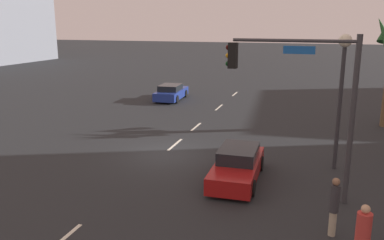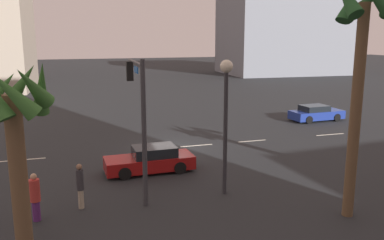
{
  "view_description": "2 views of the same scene",
  "coord_description": "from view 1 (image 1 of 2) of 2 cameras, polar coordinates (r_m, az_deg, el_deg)",
  "views": [
    {
      "loc": [
        18.02,
        7.07,
        6.5
      ],
      "look_at": [
        -1.56,
        0.98,
        1.46
      ],
      "focal_mm": 37.65,
      "sensor_mm": 36.0,
      "label": 1
    },
    {
      "loc": [
        6.1,
        24.0,
        6.93
      ],
      "look_at": [
        -1.26,
        0.14,
        1.75
      ],
      "focal_mm": 37.61,
      "sensor_mm": 36.0,
      "label": 2
    }
  ],
  "objects": [
    {
      "name": "car_2",
      "position": [
        17.08,
        6.47,
        -6.39
      ],
      "size": [
        4.62,
        1.93,
        1.35
      ],
      "color": "maroon",
      "rests_on": "ground_plane"
    },
    {
      "name": "ground_plane",
      "position": [
        20.42,
        -3.94,
        -4.78
      ],
      "size": [
        220.0,
        220.0,
        0.0
      ],
      "primitive_type": "plane",
      "color": "#232628"
    },
    {
      "name": "lane_stripe_0",
      "position": [
        37.28,
        6.09,
        3.7
      ],
      "size": [
        2.18,
        0.14,
        0.01
      ],
      "primitive_type": "cube",
      "color": "silver",
      "rests_on": "ground_plane"
    },
    {
      "name": "lane_stripe_2",
      "position": [
        25.47,
        0.58,
        -0.96
      ],
      "size": [
        2.01,
        0.14,
        0.01
      ],
      "primitive_type": "cube",
      "color": "silver",
      "rests_on": "ground_plane"
    },
    {
      "name": "lane_stripe_1",
      "position": [
        31.29,
        3.84,
        1.8
      ],
      "size": [
        2.26,
        0.14,
        0.01
      ],
      "primitive_type": "cube",
      "color": "silver",
      "rests_on": "ground_plane"
    },
    {
      "name": "traffic_signal",
      "position": [
        14.96,
        16.06,
        4.13
      ],
      "size": [
        0.4,
        4.7,
        6.09
      ],
      "color": "#38383D",
      "rests_on": "ground_plane"
    },
    {
      "name": "streetlamp",
      "position": [
        18.52,
        20.5,
        5.84
      ],
      "size": [
        0.56,
        0.56,
        5.99
      ],
      "color": "#2D2D33",
      "rests_on": "ground_plane"
    },
    {
      "name": "lane_stripe_3",
      "position": [
        21.84,
        -2.43,
        -3.49
      ],
      "size": [
        2.15,
        0.14,
        0.01
      ],
      "primitive_type": "cube",
      "color": "silver",
      "rests_on": "ground_plane"
    },
    {
      "name": "pedestrian_1",
      "position": [
        13.32,
        19.48,
        -11.25
      ],
      "size": [
        0.42,
        0.42,
        1.91
      ],
      "color": "#B2A58C",
      "rests_on": "ground_plane"
    },
    {
      "name": "car_0",
      "position": [
        34.3,
        -2.97,
        3.92
      ],
      "size": [
        4.58,
        2.14,
        1.31
      ],
      "color": "navy",
      "rests_on": "ground_plane"
    },
    {
      "name": "pedestrian_0",
      "position": [
        11.9,
        23.02,
        -14.93
      ],
      "size": [
        0.52,
        0.52,
        1.9
      ],
      "color": "#59266B",
      "rests_on": "ground_plane"
    }
  ]
}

